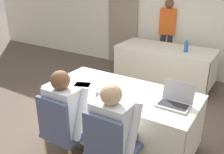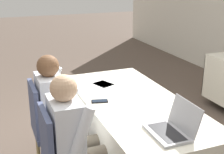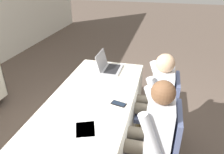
{
  "view_description": "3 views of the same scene",
  "coord_description": "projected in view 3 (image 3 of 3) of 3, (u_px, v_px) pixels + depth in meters",
  "views": [
    {
      "loc": [
        1.35,
        -2.37,
        2.04
      ],
      "look_at": [
        0.0,
        -0.21,
        1.0
      ],
      "focal_mm": 40.0,
      "sensor_mm": 36.0,
      "label": 1
    },
    {
      "loc": [
        2.37,
        -1.15,
        1.86
      ],
      "look_at": [
        0.0,
        -0.21,
        1.0
      ],
      "focal_mm": 50.0,
      "sensor_mm": 36.0,
      "label": 2
    },
    {
      "loc": [
        -1.84,
        -0.66,
        1.97
      ],
      "look_at": [
        0.0,
        -0.21,
        1.0
      ],
      "focal_mm": 35.0,
      "sensor_mm": 36.0,
      "label": 3
    }
  ],
  "objects": [
    {
      "name": "chair_near_right",
      "position": [
        162.0,
        109.0,
        2.5
      ],
      "size": [
        0.44,
        0.44,
        0.91
      ],
      "rotation": [
        0.0,
        0.0,
        3.14
      ],
      "color": "tan",
      "rests_on": "ground_plane"
    },
    {
      "name": "paper_beside_laptop",
      "position": [
        94.0,
        129.0,
        1.82
      ],
      "size": [
        0.31,
        0.35,
        0.0
      ],
      "rotation": [
        0.0,
        0.0,
        0.39
      ],
      "color": "white",
      "rests_on": "conference_table_near"
    },
    {
      "name": "chair_near_left",
      "position": [
        160.0,
        146.0,
        1.98
      ],
      "size": [
        0.44,
        0.44,
        0.91
      ],
      "rotation": [
        0.0,
        0.0,
        3.14
      ],
      "color": "tan",
      "rests_on": "ground_plane"
    },
    {
      "name": "ground_plane",
      "position": [
        95.0,
        149.0,
        2.63
      ],
      "size": [
        24.0,
        24.0,
        0.0
      ],
      "primitive_type": "plane",
      "color": "brown"
    },
    {
      "name": "conference_table_near",
      "position": [
        93.0,
        110.0,
        2.37
      ],
      "size": [
        1.85,
        0.85,
        0.75
      ],
      "color": "silver",
      "rests_on": "ground_plane"
    },
    {
      "name": "cell_phone",
      "position": [
        119.0,
        104.0,
        2.15
      ],
      "size": [
        0.11,
        0.16,
        0.01
      ],
      "rotation": [
        0.0,
        0.0,
        -0.25
      ],
      "color": "black",
      "rests_on": "conference_table_near"
    },
    {
      "name": "person_checkered_shirt",
      "position": [
        149.0,
        131.0,
        1.93
      ],
      "size": [
        0.5,
        0.52,
        1.17
      ],
      "rotation": [
        0.0,
        0.0,
        3.14
      ],
      "color": "#665B4C",
      "rests_on": "ground_plane"
    },
    {
      "name": "laptop",
      "position": [
        109.0,
        67.0,
        2.84
      ],
      "size": [
        0.35,
        0.29,
        0.23
      ],
      "rotation": [
        0.0,
        0.0,
        -0.01
      ],
      "color": "#99999E",
      "rests_on": "conference_table_near"
    },
    {
      "name": "paper_left_edge",
      "position": [
        77.0,
        129.0,
        1.82
      ],
      "size": [
        0.3,
        0.35,
        0.0
      ],
      "rotation": [
        0.0,
        0.0,
        0.35
      ],
      "color": "white",
      "rests_on": "conference_table_near"
    },
    {
      "name": "person_white_shirt",
      "position": [
        154.0,
        96.0,
        2.45
      ],
      "size": [
        0.5,
        0.52,
        1.17
      ],
      "rotation": [
        0.0,
        0.0,
        3.14
      ],
      "color": "#665B4C",
      "rests_on": "ground_plane"
    },
    {
      "name": "paper_centre_table",
      "position": [
        98.0,
        71.0,
        2.83
      ],
      "size": [
        0.3,
        0.35,
        0.0
      ],
      "rotation": [
        0.0,
        0.0,
        0.35
      ],
      "color": "white",
      "rests_on": "conference_table_near"
    }
  ]
}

